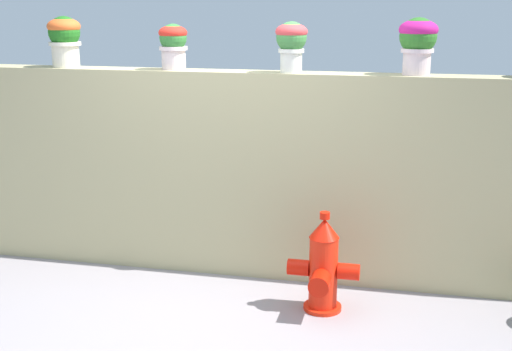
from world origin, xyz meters
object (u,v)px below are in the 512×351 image
at_px(potted_plant_3, 291,41).
at_px(fire_hydrant, 323,268).
at_px(potted_plant_1, 64,37).
at_px(potted_plant_4, 418,40).
at_px(potted_plant_2, 173,43).

bearing_deg(potted_plant_3, fire_hydrant, -58.44).
distance_m(potted_plant_1, potted_plant_4, 2.90).
relative_size(potted_plant_2, potted_plant_3, 0.94).
relative_size(potted_plant_2, fire_hydrant, 0.48).
height_order(potted_plant_1, potted_plant_2, potted_plant_1).
distance_m(potted_plant_1, potted_plant_3, 1.95).
height_order(potted_plant_4, fire_hydrant, potted_plant_4).
xyz_separation_m(potted_plant_1, potted_plant_3, (1.95, -0.05, -0.00)).
xyz_separation_m(potted_plant_2, fire_hydrant, (1.34, -0.63, -1.59)).
distance_m(potted_plant_2, fire_hydrant, 2.17).
xyz_separation_m(potted_plant_1, fire_hydrant, (2.31, -0.64, -1.63)).
bearing_deg(potted_plant_1, fire_hydrant, -15.41).
height_order(potted_plant_3, fire_hydrant, potted_plant_3).
bearing_deg(potted_plant_2, potted_plant_1, 179.33).
xyz_separation_m(potted_plant_3, fire_hydrant, (0.36, -0.59, -1.62)).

